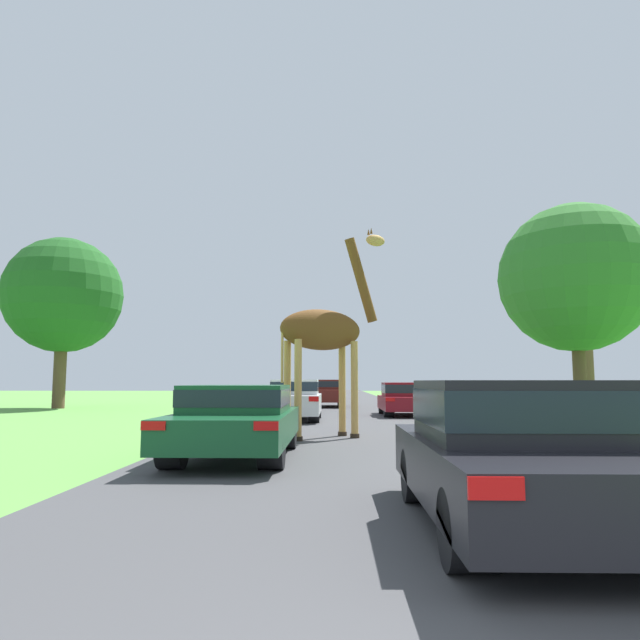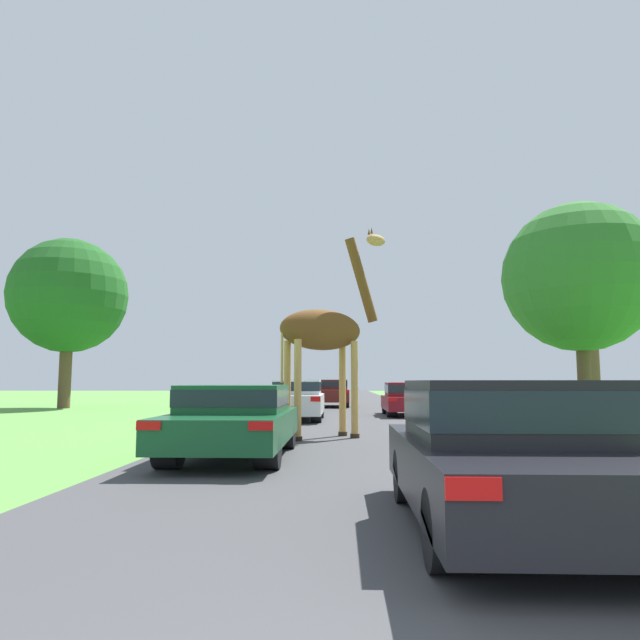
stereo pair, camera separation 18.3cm
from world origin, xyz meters
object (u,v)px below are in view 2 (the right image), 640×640
at_px(car_lead_maroon, 507,450).
at_px(tree_far_right, 69,296).
at_px(car_queue_left, 331,392).
at_px(car_far_ahead, 301,396).
at_px(giraffe_near_road, 325,333).
at_px(tree_centre_back, 579,277).
at_px(tree_left_edge, 590,289).
at_px(car_queue_right, 298,399).
at_px(car_verge_right, 408,398).
at_px(car_rear_follower, 235,418).

height_order(car_lead_maroon, tree_far_right, tree_far_right).
height_order(car_queue_left, car_far_ahead, car_queue_left).
xyz_separation_m(giraffe_near_road, car_far_ahead, (-1.42, 11.99, -1.85)).
bearing_deg(tree_centre_back, car_lead_maroon, -114.81).
height_order(car_lead_maroon, tree_left_edge, tree_left_edge).
xyz_separation_m(car_lead_maroon, car_queue_left, (-2.09, 25.42, 0.05)).
height_order(giraffe_near_road, car_queue_right, giraffe_near_road).
bearing_deg(giraffe_near_road, car_verge_right, 132.81).
distance_m(car_verge_right, car_rear_follower, 13.49).
relative_size(giraffe_near_road, car_queue_right, 1.32).
xyz_separation_m(car_queue_left, tree_left_edge, (14.31, 0.76, 5.66)).
height_order(car_rear_follower, tree_left_edge, tree_left_edge).
bearing_deg(giraffe_near_road, car_queue_right, 161.55).
relative_size(giraffe_near_road, car_far_ahead, 1.18).
bearing_deg(tree_far_right, giraffe_near_road, -47.10).
bearing_deg(car_rear_follower, car_lead_maroon, -54.71).
bearing_deg(tree_far_right, tree_left_edge, 6.25).
distance_m(car_queue_left, car_verge_right, 8.48).
distance_m(car_verge_right, tree_left_edge, 15.18).
distance_m(tree_centre_back, tree_far_right, 24.18).
bearing_deg(giraffe_near_road, tree_left_edge, 112.64).
distance_m(car_queue_right, tree_left_edge, 19.96).
relative_size(car_queue_right, car_rear_follower, 0.88).
distance_m(car_queue_right, car_rear_follower, 9.81).
height_order(car_queue_left, tree_far_right, tree_far_right).
xyz_separation_m(car_queue_right, car_rear_follower, (-0.39, -9.80, -0.04)).
bearing_deg(car_far_ahead, car_rear_follower, -90.42).
xyz_separation_m(car_queue_right, car_verge_right, (4.18, 2.89, -0.05)).
xyz_separation_m(car_lead_maroon, car_far_ahead, (-3.35, 20.43, -0.05)).
bearing_deg(car_queue_left, car_queue_right, -95.22).
height_order(tree_left_edge, tree_centre_back, tree_left_edge).
relative_size(car_lead_maroon, car_verge_right, 0.99).
bearing_deg(car_verge_right, car_far_ahead, 147.41).
bearing_deg(tree_centre_back, car_queue_right, -169.51).
xyz_separation_m(car_queue_left, car_far_ahead, (-1.26, -5.00, -0.10)).
bearing_deg(car_lead_maroon, tree_centre_back, 65.19).
relative_size(car_far_ahead, car_rear_follower, 0.98).
relative_size(car_queue_left, tree_centre_back, 0.51).
relative_size(car_verge_right, tree_centre_back, 0.48).
height_order(car_queue_left, car_verge_right, car_queue_left).
relative_size(giraffe_near_road, car_lead_maroon, 1.34).
bearing_deg(car_queue_left, car_lead_maroon, -85.31).
height_order(car_lead_maroon, car_queue_right, car_queue_right).
distance_m(car_lead_maroon, car_rear_follower, 5.99).
height_order(giraffe_near_road, car_lead_maroon, giraffe_near_road).
xyz_separation_m(giraffe_near_road, car_verge_right, (3.04, 9.13, -1.83)).
relative_size(car_far_ahead, tree_left_edge, 0.53).
xyz_separation_m(car_queue_left, car_rear_follower, (-1.37, -20.54, -0.06)).
bearing_deg(car_far_ahead, car_verge_right, -32.59).
bearing_deg(tree_left_edge, giraffe_near_road, -128.57).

